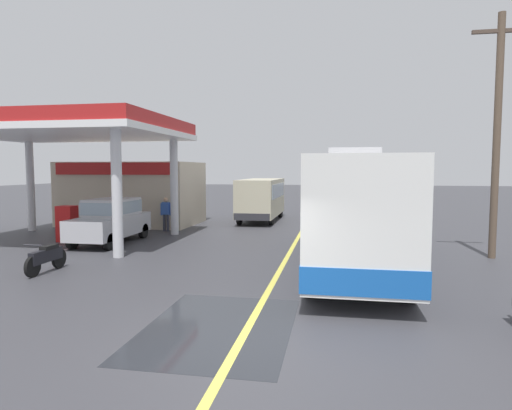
% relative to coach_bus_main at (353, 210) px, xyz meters
% --- Properties ---
extents(ground, '(120.00, 120.00, 0.00)m').
position_rel_coach_bus_main_xyz_m(ground, '(-2.17, 12.93, -1.72)').
color(ground, '#38383D').
extents(lane_divider_stripe, '(0.16, 50.00, 0.01)m').
position_rel_coach_bus_main_xyz_m(lane_divider_stripe, '(-2.17, 7.93, -1.72)').
color(lane_divider_stripe, '#D8CC4C').
rests_on(lane_divider_stripe, ground).
extents(wet_puddle_patch, '(2.77, 3.98, 0.01)m').
position_rel_coach_bus_main_xyz_m(wet_puddle_patch, '(-2.72, -6.31, -1.72)').
color(wet_puddle_patch, '#26282D').
rests_on(wet_puddle_patch, ground).
extents(coach_bus_main, '(2.60, 11.04, 3.69)m').
position_rel_coach_bus_main_xyz_m(coach_bus_main, '(0.00, 0.00, 0.00)').
color(coach_bus_main, white).
rests_on(coach_bus_main, ground).
extents(gas_station_roadside, '(9.10, 11.95, 5.10)m').
position_rel_coach_bus_main_xyz_m(gas_station_roadside, '(-11.59, 6.53, 0.91)').
color(gas_station_roadside, '#B21E1E').
rests_on(gas_station_roadside, ground).
extents(car_at_pump, '(1.70, 4.20, 1.82)m').
position_rel_coach_bus_main_xyz_m(car_at_pump, '(-9.62, 2.37, -0.71)').
color(car_at_pump, '#B2B2B7').
rests_on(car_at_pump, ground).
extents(minibus_opposing_lane, '(2.04, 6.13, 2.44)m').
position_rel_coach_bus_main_xyz_m(minibus_opposing_lane, '(-4.85, 11.22, -0.25)').
color(minibus_opposing_lane, '#BFB799').
rests_on(minibus_opposing_lane, ground).
extents(motorcycle_parked_forecourt, '(0.55, 1.80, 0.92)m').
position_rel_coach_bus_main_xyz_m(motorcycle_parked_forecourt, '(-8.86, -2.83, -1.28)').
color(motorcycle_parked_forecourt, black).
rests_on(motorcycle_parked_forecourt, ground).
extents(pedestrian_near_pump, '(0.55, 0.22, 1.66)m').
position_rel_coach_bus_main_xyz_m(pedestrian_near_pump, '(-8.70, 6.01, -0.79)').
color(pedestrian_near_pump, '#33333F').
rests_on(pedestrian_near_pump, ground).
extents(car_trailing_behind_bus, '(1.70, 4.20, 1.82)m').
position_rel_coach_bus_main_xyz_m(car_trailing_behind_bus, '(0.25, 18.92, -0.71)').
color(car_trailing_behind_bus, black).
rests_on(car_trailing_behind_bus, ground).
extents(utility_pole_roadside, '(1.80, 0.24, 8.13)m').
position_rel_coach_bus_main_xyz_m(utility_pole_roadside, '(4.70, 1.76, 2.53)').
color(utility_pole_roadside, brown).
rests_on(utility_pole_roadside, ground).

